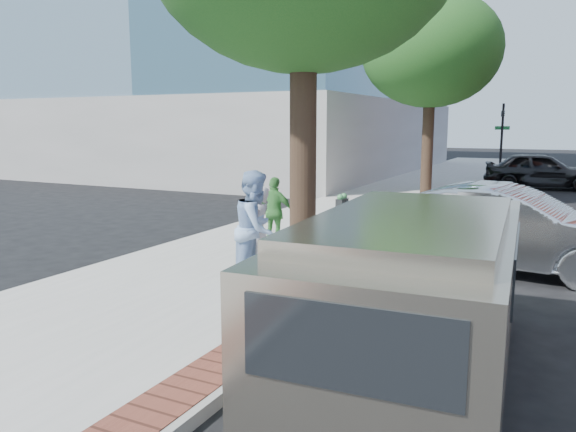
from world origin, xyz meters
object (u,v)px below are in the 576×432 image
Objects in this scene: van at (418,284)px; parking_meter at (342,218)px; bg_car at (541,170)px; person_gray at (258,232)px; sedan_silver at (506,228)px; person_officer at (256,228)px; person_green at (275,212)px.

parking_meter is at bearing 121.55° from van.
bg_car is at bearing 85.48° from van.
bg_car is (3.64, 18.49, -0.15)m from person_gray.
van reaches higher than bg_car.
person_officer is at bearing 141.30° from sedan_silver.
parking_meter is at bearing -54.93° from person_officer.
person_officer is (0.20, -0.43, 0.16)m from person_gray.
parking_meter reaches higher than bg_car.
person_green is 0.32× the size of bg_car.
parking_meter is 1.47m from person_gray.
van is (4.26, -4.59, 0.13)m from person_green.
parking_meter is 3.47m from sedan_silver.
person_gray is 4.00m from van.
person_officer is 0.39× the size of sedan_silver.
person_gray is at bearing -152.13° from parking_meter.
person_green is at bearing 105.15° from sedan_silver.
bg_car is at bearing -20.95° from person_officer.
van is (-0.31, -20.70, 0.24)m from bg_car.
bg_car is (-0.11, 15.40, -0.02)m from sedan_silver.
person_gray is 2.55m from person_green.
sedan_silver is at bearing -55.87° from person_officer.
person_green is at bearing 129.19° from van.
person_officer is at bearing 112.45° from person_green.
person_officer reaches higher than parking_meter.
van is (2.04, -2.89, -0.16)m from parking_meter.
person_green is 6.26m from van.
sedan_silver reaches higher than bg_car.
person_green is at bearing 11.42° from person_officer.
parking_meter is 0.97× the size of person_green.
person_gray is 0.50m from person_officer.
person_gray reaches higher than person_green.
parking_meter is 1.55m from person_officer.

